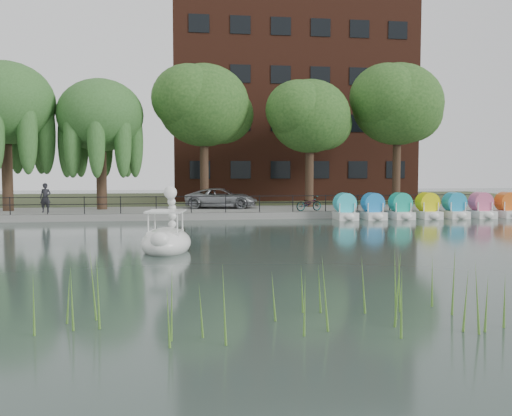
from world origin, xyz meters
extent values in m
plane|color=#3E4E49|center=(0.00, 0.00, 0.00)|extent=(120.00, 120.00, 0.00)
cube|color=gray|center=(0.00, 16.00, 0.20)|extent=(40.00, 6.00, 0.40)
cube|color=gray|center=(0.00, 13.05, 0.20)|extent=(40.00, 0.25, 0.40)
cube|color=#47512D|center=(0.00, 30.00, 0.18)|extent=(60.00, 22.00, 0.36)
cylinder|color=black|center=(0.00, 13.25, 1.35)|extent=(32.00, 0.04, 0.04)
cylinder|color=black|center=(0.00, 13.25, 0.95)|extent=(32.00, 0.04, 0.04)
cylinder|color=black|center=(0.00, 13.25, 0.90)|extent=(0.05, 0.05, 1.00)
cube|color=#4C1E16|center=(7.00, 30.00, 9.36)|extent=(20.00, 10.00, 18.00)
cylinder|color=#473323|center=(-13.00, 16.50, 2.50)|extent=(0.60, 0.60, 4.20)
ellipsoid|color=#427B38|center=(-13.00, 16.50, 6.91)|extent=(5.88, 5.88, 5.00)
cylinder|color=#473323|center=(-7.50, 17.00, 2.30)|extent=(0.60, 0.60, 3.80)
ellipsoid|color=#427B38|center=(-7.50, 17.00, 6.29)|extent=(5.32, 5.32, 4.52)
cylinder|color=#473323|center=(-1.00, 18.00, 2.65)|extent=(0.60, 0.60, 4.50)
ellipsoid|color=#4A7A2E|center=(-1.00, 18.00, 7.10)|extent=(6.00, 6.00, 5.10)
cylinder|color=#473323|center=(6.00, 17.50, 2.42)|extent=(0.60, 0.60, 4.05)
ellipsoid|color=#4A7A2E|center=(6.00, 17.50, 6.43)|extent=(5.40, 5.40, 4.59)
cylinder|color=#473323|center=(12.50, 18.50, 2.76)|extent=(0.60, 0.60, 4.72)
ellipsoid|color=#4A7A2E|center=(12.50, 18.50, 7.44)|extent=(6.30, 6.30, 5.36)
imported|color=gray|center=(0.04, 17.00, 1.14)|extent=(3.29, 5.67, 1.49)
imported|color=gray|center=(5.10, 13.82, 0.90)|extent=(1.11, 1.82, 1.00)
imported|color=black|center=(-10.43, 14.74, 1.39)|extent=(0.76, 0.56, 1.98)
ellipsoid|color=white|center=(-3.21, 0.68, 0.30)|extent=(2.16, 2.99, 0.61)
cube|color=white|center=(-3.23, 0.58, 0.61)|extent=(1.31, 1.39, 0.30)
cube|color=white|center=(-3.22, 0.63, 1.45)|extent=(1.48, 1.56, 0.06)
ellipsoid|color=white|center=(-3.41, -0.47, 0.56)|extent=(0.71, 0.60, 0.57)
sphere|color=white|center=(-3.06, 1.58, 2.08)|extent=(0.49, 0.49, 0.49)
cone|color=black|center=(-3.01, 1.90, 2.05)|extent=(0.24, 0.29, 0.20)
cylinder|color=yellow|center=(-3.03, 1.76, 2.06)|extent=(0.28, 0.14, 0.26)
cube|color=white|center=(6.90, 12.22, 0.22)|extent=(1.15, 1.70, 0.44)
cylinder|color=#31CBDF|center=(6.90, 12.32, 0.95)|extent=(0.90, 1.20, 0.90)
cube|color=white|center=(8.60, 12.22, 0.22)|extent=(1.15, 1.70, 0.44)
cylinder|color=#1F86DB|center=(8.60, 12.32, 0.95)|extent=(0.90, 1.20, 0.90)
cube|color=white|center=(10.30, 12.22, 0.22)|extent=(1.15, 1.70, 0.44)
cylinder|color=#18AF92|center=(10.30, 12.32, 0.95)|extent=(0.90, 1.20, 0.90)
cube|color=white|center=(12.00, 12.22, 0.22)|extent=(1.15, 1.70, 0.44)
cylinder|color=yellow|center=(12.00, 12.32, 0.95)|extent=(0.90, 1.20, 0.90)
cube|color=white|center=(13.70, 12.22, 0.22)|extent=(1.15, 1.70, 0.44)
cylinder|color=#2095CA|center=(13.70, 12.32, 0.95)|extent=(0.90, 1.20, 0.90)
cube|color=white|center=(15.40, 12.22, 0.22)|extent=(1.15, 1.70, 0.44)
cylinder|color=#DC5E8D|center=(15.40, 12.32, 0.95)|extent=(0.90, 1.20, 0.90)
cube|color=white|center=(17.10, 12.22, 0.22)|extent=(1.15, 1.70, 0.44)
cylinder|color=orange|center=(17.10, 12.32, 0.95)|extent=(0.90, 1.20, 0.90)
camera|label=1|loc=(-2.83, -19.85, 2.98)|focal=40.00mm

